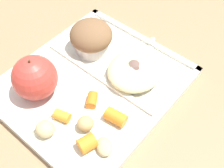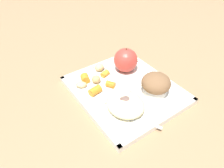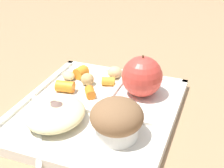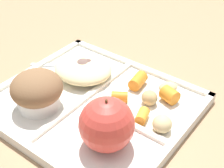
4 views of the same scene
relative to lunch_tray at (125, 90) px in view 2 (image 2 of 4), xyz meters
The scene contains 15 objects.
ground 0.01m from the lunch_tray, ahead, with size 6.00×6.00×0.00m, color #997551.
lunch_tray is the anchor object (origin of this frame).
green_apple 0.11m from the lunch_tray, 141.70° to the left, with size 0.08×0.08×0.09m.
bran_muffin 0.10m from the lunch_tray, 43.69° to the left, with size 0.09×0.09×0.07m.
carrot_slice_back 0.05m from the lunch_tray, 139.04° to the right, with size 0.02×0.02×0.03m, color orange.
carrot_slice_large 0.09m from the lunch_tray, behind, with size 0.02×0.02×0.03m, color orange.
carrot_slice_near_corner 0.13m from the lunch_tray, 141.15° to the right, with size 0.03×0.03×0.03m, color orange.
carrot_slice_tilted 0.09m from the lunch_tray, 112.44° to the right, with size 0.02×0.02×0.04m, color orange.
potato_chunk_browned 0.13m from the lunch_tray, behind, with size 0.03×0.03×0.03m, color tan.
potato_chunk_wedge 0.14m from the lunch_tray, 129.52° to the right, with size 0.03×0.03×0.02m, color tan.
potato_chunk_golden 0.10m from the lunch_tray, 144.59° to the right, with size 0.03×0.03×0.03m, color tan.
egg_noodle_pile 0.09m from the lunch_tray, 37.45° to the right, with size 0.11×0.10×0.04m, color beige.
meatball_back 0.08m from the lunch_tray, 43.54° to the right, with size 0.04×0.04×0.04m, color brown.
meatball_center 0.08m from the lunch_tray, 37.14° to the right, with size 0.04×0.04×0.04m, color brown.
plastic_fork 0.12m from the lunch_tray, 29.40° to the right, with size 0.13×0.09×0.00m.
Camera 2 is at (0.37, -0.31, 0.44)m, focal length 33.10 mm.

